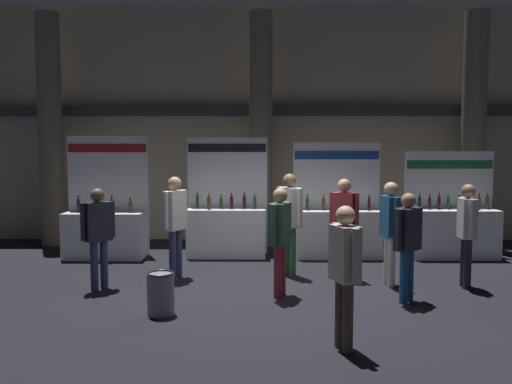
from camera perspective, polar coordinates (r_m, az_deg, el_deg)
The scene contains 16 objects.
ground_plane at distance 8.30m, azimuth 0.50°, elevation -10.94°, with size 29.07×29.07×0.00m, color black.
hall_colonnade at distance 12.49m, azimuth 0.56°, elevation 7.69°, with size 14.54×1.29×5.83m.
exhibitor_booth_0 at distance 10.93m, azimuth -16.81°, elevation -4.04°, with size 1.71×0.71×2.55m.
exhibitor_booth_1 at distance 10.67m, azimuth -3.37°, elevation -3.98°, with size 1.72×0.66×2.52m.
exhibitor_booth_2 at distance 10.71m, azimuth 9.29°, elevation -4.11°, with size 1.85×0.66×2.41m.
exhibitor_booth_3 at distance 11.29m, azimuth 21.48°, elevation -3.97°, with size 1.87×0.66×2.23m.
trash_bin at distance 7.09m, azimuth -10.80°, elevation -11.29°, with size 0.37×0.37×0.59m.
visitor_0 at distance 8.83m, azimuth -9.20°, elevation -2.89°, with size 0.37×0.57×1.79m.
visitor_1 at distance 7.66m, azimuth 2.74°, elevation -4.58°, with size 0.37×0.54×1.68m.
visitor_2 at distance 7.71m, azimuth 16.89°, elevation -4.94°, with size 0.46×0.47×1.63m.
visitor_3 at distance 9.00m, azimuth 3.83°, elevation -2.44°, with size 0.46×0.54×1.83m.
visitor_4 at distance 5.72m, azimuth 10.07°, elevation -8.25°, with size 0.34×0.50×1.64m.
visitor_5 at distance 8.57m, azimuth 15.04°, elevation -3.55°, with size 0.27×0.56×1.73m.
visitor_6 at distance 8.44m, azimuth -17.53°, elevation -4.14°, with size 0.45×0.43×1.64m.
visitor_7 at distance 8.87m, azimuth 9.97°, elevation -3.06°, with size 0.48×0.37×1.76m.
visitor_8 at distance 8.84m, azimuth 22.91°, elevation -3.66°, with size 0.26×0.53×1.70m.
Camera 1 is at (0.02, -7.99, 2.24)m, focal length 35.11 mm.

